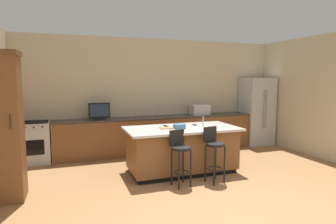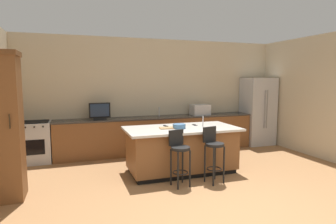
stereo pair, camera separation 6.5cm
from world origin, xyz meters
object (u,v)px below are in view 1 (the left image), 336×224
(kitchen_island, at_px, (182,149))
(tv_remote, at_px, (166,126))
(bar_stool_left, at_px, (180,153))
(cell_phone, at_px, (195,125))
(refrigerator, at_px, (257,111))
(bar_stool_right, at_px, (214,149))
(range_oven, at_px, (32,143))
(fruit_bowl, at_px, (179,126))
(cutting_board, at_px, (169,128))
(cabinet_tower, at_px, (1,124))
(microwave, at_px, (199,110))
(tv_monitor, at_px, (99,112))

(kitchen_island, relative_size, tv_remote, 13.37)
(bar_stool_left, xyz_separation_m, cell_phone, (0.69, 0.89, 0.33))
(kitchen_island, distance_m, refrigerator, 3.48)
(bar_stool_right, bearing_deg, tv_remote, 108.62)
(range_oven, height_order, bar_stool_right, bar_stool_right)
(refrigerator, height_order, cell_phone, refrigerator)
(range_oven, bearing_deg, cell_phone, -24.05)
(refrigerator, bearing_deg, fruit_bowl, -151.11)
(refrigerator, distance_m, bar_stool_right, 3.61)
(kitchen_island, relative_size, bar_stool_left, 2.29)
(cutting_board, bearing_deg, kitchen_island, -0.66)
(fruit_bowl, bearing_deg, kitchen_island, 41.67)
(tv_remote, bearing_deg, bar_stool_right, -65.06)
(refrigerator, height_order, tv_remote, refrigerator)
(cabinet_tower, xyz_separation_m, fruit_bowl, (3.05, 0.28, -0.24))
(refrigerator, height_order, range_oven, refrigerator)
(microwave, bearing_deg, cutting_board, -131.52)
(range_oven, distance_m, cutting_board, 3.19)
(microwave, distance_m, bar_stool_left, 2.86)
(tv_remote, bearing_deg, cabinet_tower, -175.02)
(tv_monitor, bearing_deg, fruit_bowl, -51.07)
(bar_stool_left, height_order, bar_stool_right, bar_stool_right)
(kitchen_island, xyz_separation_m, bar_stool_right, (0.33, -0.74, 0.15))
(microwave, bearing_deg, bar_stool_right, -109.78)
(bar_stool_left, bearing_deg, tv_remote, 76.40)
(refrigerator, distance_m, fruit_bowl, 3.55)
(cabinet_tower, relative_size, fruit_bowl, 9.11)
(tv_remote, bearing_deg, tv_monitor, 124.11)
(kitchen_island, distance_m, bar_stool_right, 0.82)
(cell_phone, relative_size, cutting_board, 0.43)
(bar_stool_right, xyz_separation_m, fruit_bowl, (-0.41, 0.67, 0.34))
(bar_stool_left, relative_size, cell_phone, 6.61)
(cabinet_tower, bearing_deg, range_oven, 85.05)
(range_oven, distance_m, fruit_bowl, 3.41)
(bar_stool_right, distance_m, cutting_board, 1.01)
(tv_remote, bearing_deg, range_oven, 145.24)
(refrigerator, height_order, bar_stool_left, refrigerator)
(fruit_bowl, distance_m, cell_phone, 0.53)
(refrigerator, xyz_separation_m, bar_stool_left, (-3.34, -2.34, -0.37))
(cell_phone, bearing_deg, refrigerator, 27.70)
(range_oven, bearing_deg, kitchen_island, -29.70)
(cell_phone, height_order, cutting_board, cutting_board)
(bar_stool_left, height_order, fruit_bowl, fruit_bowl)
(tv_monitor, distance_m, tv_remote, 1.85)
(cell_phone, bearing_deg, tv_monitor, 141.05)
(cutting_board, bearing_deg, refrigerator, 26.34)
(bar_stool_right, height_order, tv_remote, bar_stool_right)
(bar_stool_right, xyz_separation_m, cutting_board, (-0.62, 0.74, 0.31))
(microwave, height_order, bar_stool_right, microwave)
(microwave, bearing_deg, fruit_bowl, -126.18)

